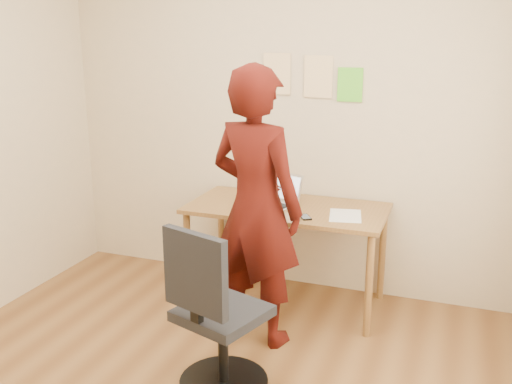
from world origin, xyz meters
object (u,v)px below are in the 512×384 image
at_px(desk, 287,218).
at_px(phone, 305,217).
at_px(laptop, 277,198).
at_px(office_chair, 215,323).
at_px(person, 256,207).

xyz_separation_m(desk, phone, (0.19, -0.21, 0.09)).
xyz_separation_m(laptop, office_chair, (0.04, -1.21, -0.37)).
relative_size(desk, laptop, 3.71).
distance_m(desk, phone, 0.30).
distance_m(phone, office_chair, 1.05).
height_order(laptop, office_chair, office_chair).
distance_m(desk, person, 0.59).
height_order(desk, phone, phone).
bearing_deg(laptop, office_chair, -66.46).
bearing_deg(office_chair, person, 108.24).
xyz_separation_m(phone, office_chair, (-0.23, -0.97, -0.33)).
distance_m(laptop, office_chair, 1.27).
bearing_deg(person, office_chair, 105.25).
bearing_deg(desk, phone, -47.74).
height_order(laptop, person, person).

